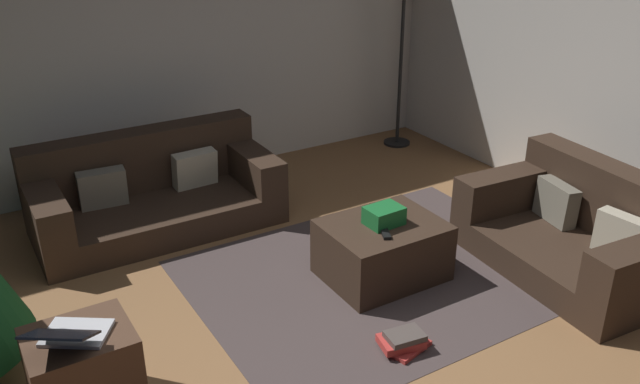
{
  "coord_description": "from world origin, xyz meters",
  "views": [
    {
      "loc": [
        -1.53,
        -2.64,
        2.54
      ],
      "look_at": [
        0.48,
        0.67,
        0.75
      ],
      "focal_mm": 37.6,
      "sensor_mm": 36.0,
      "label": 1
    }
  ],
  "objects_px": {
    "gift_box": "(384,216)",
    "tv_remote": "(385,233)",
    "couch_right": "(580,232)",
    "ottoman": "(382,250)",
    "couch_left": "(153,192)",
    "laptop": "(71,334)",
    "side_table": "(85,375)",
    "book_stack": "(404,342)"
  },
  "relations": [
    {
      "from": "ottoman",
      "to": "couch_right",
      "type": "bearing_deg",
      "value": -25.6
    },
    {
      "from": "couch_right",
      "to": "side_table",
      "type": "bearing_deg",
      "value": 89.03
    },
    {
      "from": "couch_left",
      "to": "side_table",
      "type": "distance_m",
      "value": 2.18
    },
    {
      "from": "gift_box",
      "to": "laptop",
      "type": "xyz_separation_m",
      "value": [
        -2.15,
        -0.36,
        0.08
      ]
    },
    {
      "from": "couch_left",
      "to": "side_table",
      "type": "relative_size",
      "value": 3.66
    },
    {
      "from": "ottoman",
      "to": "gift_box",
      "type": "height_order",
      "value": "gift_box"
    },
    {
      "from": "couch_left",
      "to": "couch_right",
      "type": "distance_m",
      "value": 3.28
    },
    {
      "from": "tv_remote",
      "to": "side_table",
      "type": "distance_m",
      "value": 2.05
    },
    {
      "from": "ottoman",
      "to": "side_table",
      "type": "height_order",
      "value": "side_table"
    },
    {
      "from": "book_stack",
      "to": "gift_box",
      "type": "bearing_deg",
      "value": 63.25
    },
    {
      "from": "ottoman",
      "to": "side_table",
      "type": "xyz_separation_m",
      "value": [
        -2.11,
        -0.31,
        0.04
      ]
    },
    {
      "from": "couch_right",
      "to": "couch_left",
      "type": "bearing_deg",
      "value": 51.06
    },
    {
      "from": "book_stack",
      "to": "laptop",
      "type": "bearing_deg",
      "value": 167.8
    },
    {
      "from": "tv_remote",
      "to": "side_table",
      "type": "bearing_deg",
      "value": -149.79
    },
    {
      "from": "couch_right",
      "to": "gift_box",
      "type": "xyz_separation_m",
      "value": [
        -1.29,
        0.62,
        0.2
      ]
    },
    {
      "from": "tv_remote",
      "to": "book_stack",
      "type": "relative_size",
      "value": 0.48
    },
    {
      "from": "couch_right",
      "to": "side_table",
      "type": "height_order",
      "value": "couch_right"
    },
    {
      "from": "couch_right",
      "to": "ottoman",
      "type": "height_order",
      "value": "couch_right"
    },
    {
      "from": "side_table",
      "to": "couch_right",
      "type": "bearing_deg",
      "value": -5.13
    },
    {
      "from": "couch_left",
      "to": "tv_remote",
      "type": "distance_m",
      "value": 2.04
    },
    {
      "from": "couch_left",
      "to": "laptop",
      "type": "height_order",
      "value": "couch_left"
    },
    {
      "from": "gift_box",
      "to": "laptop",
      "type": "distance_m",
      "value": 2.18
    },
    {
      "from": "couch_right",
      "to": "laptop",
      "type": "distance_m",
      "value": 3.46
    },
    {
      "from": "couch_left",
      "to": "side_table",
      "type": "xyz_separation_m",
      "value": [
        -1.01,
        -1.94,
        -0.02
      ]
    },
    {
      "from": "side_table",
      "to": "book_stack",
      "type": "distance_m",
      "value": 1.8
    },
    {
      "from": "ottoman",
      "to": "laptop",
      "type": "bearing_deg",
      "value": -170.34
    },
    {
      "from": "gift_box",
      "to": "book_stack",
      "type": "bearing_deg",
      "value": -116.75
    },
    {
      "from": "couch_right",
      "to": "gift_box",
      "type": "bearing_deg",
      "value": 68.64
    },
    {
      "from": "tv_remote",
      "to": "laptop",
      "type": "height_order",
      "value": "laptop"
    },
    {
      "from": "ottoman",
      "to": "tv_remote",
      "type": "bearing_deg",
      "value": -121.51
    },
    {
      "from": "side_table",
      "to": "laptop",
      "type": "distance_m",
      "value": 0.31
    },
    {
      "from": "side_table",
      "to": "couch_left",
      "type": "bearing_deg",
      "value": 62.55
    },
    {
      "from": "couch_right",
      "to": "side_table",
      "type": "relative_size",
      "value": 3.02
    },
    {
      "from": "tv_remote",
      "to": "laptop",
      "type": "distance_m",
      "value": 2.08
    },
    {
      "from": "ottoman",
      "to": "laptop",
      "type": "height_order",
      "value": "laptop"
    },
    {
      "from": "ottoman",
      "to": "gift_box",
      "type": "xyz_separation_m",
      "value": [
        0.0,
        -0.0,
        0.27
      ]
    },
    {
      "from": "couch_left",
      "to": "gift_box",
      "type": "relative_size",
      "value": 7.71
    },
    {
      "from": "couch_right",
      "to": "laptop",
      "type": "xyz_separation_m",
      "value": [
        -3.44,
        0.25,
        0.28
      ]
    },
    {
      "from": "gift_box",
      "to": "tv_remote",
      "type": "distance_m",
      "value": 0.16
    },
    {
      "from": "ottoman",
      "to": "gift_box",
      "type": "relative_size",
      "value": 3.24
    },
    {
      "from": "couch_left",
      "to": "laptop",
      "type": "bearing_deg",
      "value": 62.8
    },
    {
      "from": "side_table",
      "to": "gift_box",
      "type": "bearing_deg",
      "value": 8.39
    }
  ]
}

